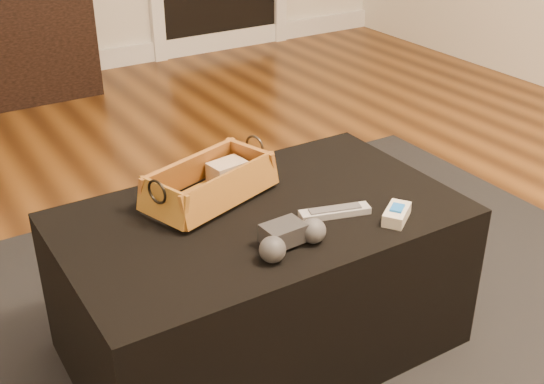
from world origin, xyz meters
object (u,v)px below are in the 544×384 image
cream_gadget (397,214)px  game_controller (289,237)px  silver_remote (335,212)px  tv_remote (209,196)px  ottoman (262,281)px  wicker_basket (210,185)px

cream_gadget → game_controller: bearing=174.5°
silver_remote → cream_gadget: bearing=-40.8°
silver_remote → cream_gadget: 0.15m
tv_remote → silver_remote: 0.32m
tv_remote → cream_gadget: cream_gadget is taller
ottoman → cream_gadget: 0.40m
tv_remote → silver_remote: (0.24, -0.22, -0.01)m
tv_remote → game_controller: 0.29m
tv_remote → wicker_basket: 0.03m
wicker_basket → silver_remote: size_ratio=2.11×
game_controller → cream_gadget: bearing=-5.5°
wicker_basket → cream_gadget: bearing=-44.7°
tv_remote → wicker_basket: size_ratio=0.48×
game_controller → tv_remote: bearing=101.0°
ottoman → game_controller: game_controller is taller
ottoman → game_controller: bearing=-100.4°
tv_remote → cream_gadget: (0.35, -0.32, -0.01)m
game_controller → silver_remote: (0.18, 0.07, -0.02)m
silver_remote → cream_gadget: (0.11, -0.10, 0.01)m
tv_remote → cream_gadget: size_ratio=1.69×
ottoman → silver_remote: 0.29m
wicker_basket → game_controller: size_ratio=2.02×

